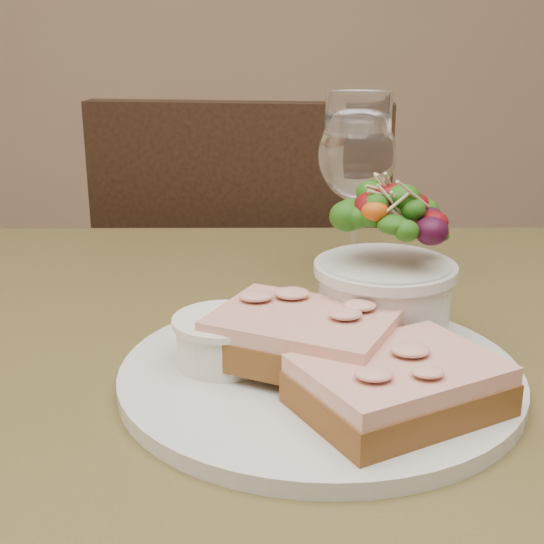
{
  "coord_description": "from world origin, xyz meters",
  "views": [
    {
      "loc": [
        -0.01,
        -0.54,
        1.0
      ],
      "look_at": [
        -0.01,
        0.04,
        0.81
      ],
      "focal_mm": 50.0,
      "sensor_mm": 36.0,
      "label": 1
    }
  ],
  "objects_px": {
    "chair_far": "(257,435)",
    "salad_bowl": "(385,265)",
    "sandwich_front": "(399,385)",
    "ramekin": "(224,338)",
    "wine_glass": "(357,160)",
    "dinner_plate": "(320,375)",
    "cafe_table": "(286,472)",
    "sandwich_back": "(303,337)"
  },
  "relations": [
    {
      "from": "dinner_plate",
      "to": "sandwich_back",
      "type": "relative_size",
      "value": 1.9
    },
    {
      "from": "cafe_table",
      "to": "chair_far",
      "type": "bearing_deg",
      "value": 92.95
    },
    {
      "from": "chair_far",
      "to": "dinner_plate",
      "type": "relative_size",
      "value": 3.07
    },
    {
      "from": "chair_far",
      "to": "ramekin",
      "type": "bearing_deg",
      "value": 95.98
    },
    {
      "from": "sandwich_back",
      "to": "wine_glass",
      "type": "distance_m",
      "value": 0.26
    },
    {
      "from": "sandwich_back",
      "to": "ramekin",
      "type": "xyz_separation_m",
      "value": [
        -0.06,
        0.01,
        -0.01
      ]
    },
    {
      "from": "sandwich_front",
      "to": "dinner_plate",
      "type": "bearing_deg",
      "value": 98.65
    },
    {
      "from": "chair_far",
      "to": "sandwich_front",
      "type": "height_order",
      "value": "chair_far"
    },
    {
      "from": "sandwich_back",
      "to": "wine_glass",
      "type": "relative_size",
      "value": 0.88
    },
    {
      "from": "chair_far",
      "to": "salad_bowl",
      "type": "bearing_deg",
      "value": 106.9
    },
    {
      "from": "salad_bowl",
      "to": "ramekin",
      "type": "bearing_deg",
      "value": -157.41
    },
    {
      "from": "cafe_table",
      "to": "wine_glass",
      "type": "height_order",
      "value": "wine_glass"
    },
    {
      "from": "chair_far",
      "to": "sandwich_front",
      "type": "xyz_separation_m",
      "value": [
        0.1,
        -0.76,
        0.49
      ]
    },
    {
      "from": "sandwich_back",
      "to": "wine_glass",
      "type": "height_order",
      "value": "wine_glass"
    },
    {
      "from": "wine_glass",
      "to": "ramekin",
      "type": "bearing_deg",
      "value": -118.12
    },
    {
      "from": "cafe_table",
      "to": "sandwich_front",
      "type": "bearing_deg",
      "value": -55.0
    },
    {
      "from": "dinner_plate",
      "to": "ramekin",
      "type": "bearing_deg",
      "value": 172.59
    },
    {
      "from": "cafe_table",
      "to": "dinner_plate",
      "type": "bearing_deg",
      "value": -58.7
    },
    {
      "from": "dinner_plate",
      "to": "sandwich_front",
      "type": "height_order",
      "value": "sandwich_front"
    },
    {
      "from": "sandwich_back",
      "to": "wine_glass",
      "type": "bearing_deg",
      "value": 100.82
    },
    {
      "from": "chair_far",
      "to": "sandwich_front",
      "type": "relative_size",
      "value": 5.82
    },
    {
      "from": "chair_far",
      "to": "salad_bowl",
      "type": "height_order",
      "value": "chair_far"
    },
    {
      "from": "sandwich_front",
      "to": "wine_glass",
      "type": "distance_m",
      "value": 0.31
    },
    {
      "from": "ramekin",
      "to": "cafe_table",
      "type": "bearing_deg",
      "value": 32.33
    },
    {
      "from": "dinner_plate",
      "to": "salad_bowl",
      "type": "xyz_separation_m",
      "value": [
        0.05,
        0.06,
        0.07
      ]
    },
    {
      "from": "cafe_table",
      "to": "sandwich_back",
      "type": "relative_size",
      "value": 5.18
    },
    {
      "from": "cafe_table",
      "to": "chair_far",
      "type": "relative_size",
      "value": 0.89
    },
    {
      "from": "sandwich_front",
      "to": "ramekin",
      "type": "xyz_separation_m",
      "value": [
        -0.12,
        0.07,
        0.0
      ]
    },
    {
      "from": "wine_glass",
      "to": "chair_far",
      "type": "bearing_deg",
      "value": 102.81
    },
    {
      "from": "ramekin",
      "to": "salad_bowl",
      "type": "height_order",
      "value": "salad_bowl"
    },
    {
      "from": "dinner_plate",
      "to": "sandwich_front",
      "type": "relative_size",
      "value": 1.89
    },
    {
      "from": "ramekin",
      "to": "salad_bowl",
      "type": "bearing_deg",
      "value": 22.59
    },
    {
      "from": "chair_far",
      "to": "wine_glass",
      "type": "relative_size",
      "value": 5.14
    },
    {
      "from": "sandwich_front",
      "to": "salad_bowl",
      "type": "bearing_deg",
      "value": 58.05
    },
    {
      "from": "wine_glass",
      "to": "cafe_table",
      "type": "bearing_deg",
      "value": -110.57
    },
    {
      "from": "chair_far",
      "to": "wine_glass",
      "type": "distance_m",
      "value": 0.75
    },
    {
      "from": "dinner_plate",
      "to": "sandwich_back",
      "type": "distance_m",
      "value": 0.03
    },
    {
      "from": "salad_bowl",
      "to": "dinner_plate",
      "type": "bearing_deg",
      "value": -131.75
    },
    {
      "from": "sandwich_front",
      "to": "ramekin",
      "type": "height_order",
      "value": "ramekin"
    },
    {
      "from": "salad_bowl",
      "to": "sandwich_back",
      "type": "bearing_deg",
      "value": -137.24
    },
    {
      "from": "salad_bowl",
      "to": "wine_glass",
      "type": "bearing_deg",
      "value": 91.7
    },
    {
      "from": "sandwich_back",
      "to": "ramekin",
      "type": "distance_m",
      "value": 0.06
    }
  ]
}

